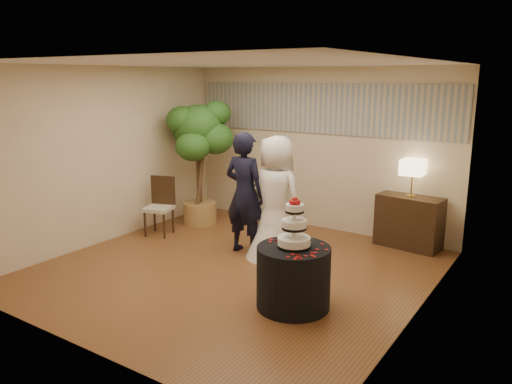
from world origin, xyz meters
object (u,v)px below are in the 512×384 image
Objects in this scene: table_lamp at (412,178)px; ficus_tree at (199,162)px; bride at (276,198)px; groom at (245,193)px; side_chair at (159,207)px; cake_table at (293,277)px; console at (409,222)px; wedding_cake at (294,222)px.

ficus_tree is at bearing -167.65° from table_lamp.
groom is at bearing 19.70° from bride.
side_chair is at bearing 3.93° from groom.
side_chair is at bearing -155.30° from table_lamp.
cake_table is 3.81m from ficus_tree.
console is at bearing -140.65° from groom.
cake_table is 0.66m from wedding_cake.
wedding_cake is 3.47m from side_chair.
cake_table is 0.38× the size of ficus_tree.
cake_table is 2.88m from console.
bride is 2.16m from table_lamp.
ficus_tree is at bearing -26.95° from groom.
groom is 1.88× the size of side_chair.
ficus_tree is at bearing 146.53° from wedding_cake.
ficus_tree is (-3.11, 2.06, 0.11)m from wedding_cake.
side_chair is (-1.71, -0.10, -0.43)m from groom.
console is (1.52, 1.52, -0.50)m from bride.
groom is 2.58m from table_lamp.
wedding_cake reaches higher than cake_table.
table_lamp is 0.59× the size of side_chair.
cake_table is at bearing -33.47° from ficus_tree.
ficus_tree reaches higher than console.
console is (0.48, 2.84, -0.62)m from wedding_cake.
cake_table is 3.44m from side_chair.
table_lamp reaches higher than wedding_cake.
groom reaches higher than table_lamp.
bride is 2.25m from side_chair.
bride is at bearing -13.04° from side_chair.
wedding_cake reaches higher than side_chair.
wedding_cake is 0.60× the size of side_chair.
cake_table is 0.86× the size of console.
console is 0.43× the size of ficus_tree.
bride is at bearing -134.90° from table_lamp.
ficus_tree is at bearing -160.78° from console.
wedding_cake is (0.00, 0.00, 0.66)m from cake_table.
cake_table is at bearing -92.65° from console.
side_chair is (-0.13, -0.92, -0.64)m from ficus_tree.
groom is at bearing -14.57° from side_chair.
bride is at bearing -19.61° from ficus_tree.
side_chair reaches higher than console.
side_chair is (-3.72, -1.71, -0.62)m from table_lamp.
groom reaches higher than wedding_cake.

